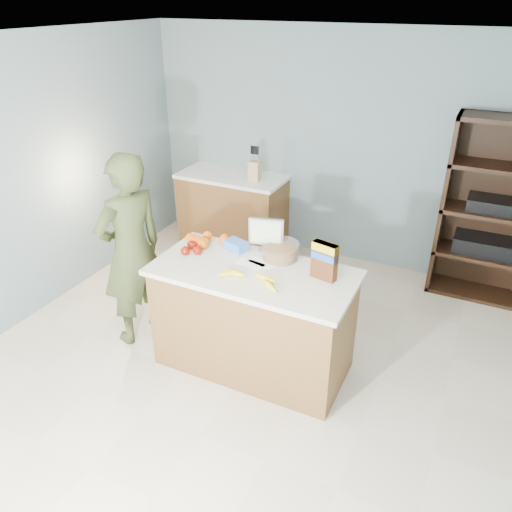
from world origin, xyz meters
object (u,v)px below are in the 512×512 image
at_px(shelving_unit, 490,214).
at_px(person, 131,251).
at_px(counter_peninsula, 253,323).
at_px(tv, 266,233).
at_px(cereal_box, 325,258).

distance_m(shelving_unit, person, 3.39).
height_order(counter_peninsula, tv, tv).
distance_m(shelving_unit, tv, 2.35).
bearing_deg(cereal_box, counter_peninsula, -166.84).
height_order(counter_peninsula, person, person).
distance_m(person, tv, 1.15).
xyz_separation_m(person, tv, (1.05, 0.41, 0.21)).
xyz_separation_m(counter_peninsula, tv, (-0.05, 0.34, 0.64)).
xyz_separation_m(counter_peninsula, cereal_box, (0.52, 0.12, 0.65)).
distance_m(counter_peninsula, shelving_unit, 2.61).
bearing_deg(person, cereal_box, 114.84).
bearing_deg(cereal_box, tv, 158.99).
bearing_deg(tv, person, -158.77).
bearing_deg(shelving_unit, person, -141.34).
distance_m(tv, cereal_box, 0.60).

